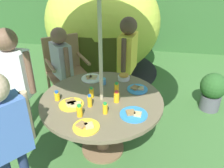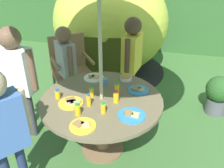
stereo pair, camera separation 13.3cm
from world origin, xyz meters
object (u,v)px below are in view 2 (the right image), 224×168
(child_in_white_shirt, at_px, (17,71))
(plate_near_right, at_px, (94,77))
(child_in_grey_shirt, at_px, (66,59))
(juice_bottle_center_front, at_px, (78,110))
(plate_front_edge, at_px, (83,125))
(child_in_blue_shirt, at_px, (2,124))
(juice_bottle_mid_left, at_px, (92,92))
(juice_bottle_back_edge, at_px, (57,94))
(dome_tent, at_px, (110,24))
(wooden_chair, at_px, (71,65))
(plate_center_back, at_px, (138,90))
(juice_bottle_spot_a, at_px, (117,89))
(snack_bowl, at_px, (126,77))
(potted_plant, at_px, (219,94))
(garden_table, at_px, (102,109))
(juice_bottle_far_right, at_px, (89,100))
(child_in_yellow_shirt, at_px, (132,53))
(cup_near, at_px, (105,81))
(juice_bottle_spot_b, at_px, (116,97))
(juice_bottle_mid_right, at_px, (103,108))
(plate_near_left, at_px, (132,115))
(plate_far_left, at_px, (71,103))

(child_in_white_shirt, relative_size, plate_near_right, 5.66)
(child_in_grey_shirt, relative_size, juice_bottle_center_front, 9.80)
(child_in_grey_shirt, distance_m, plate_near_right, 0.55)
(child_in_white_shirt, distance_m, plate_front_edge, 1.07)
(child_in_blue_shirt, height_order, juice_bottle_mid_left, child_in_blue_shirt)
(juice_bottle_back_edge, bearing_deg, dome_tent, 88.96)
(wooden_chair, distance_m, plate_center_back, 1.31)
(child_in_grey_shirt, height_order, child_in_white_shirt, child_in_white_shirt)
(child_in_grey_shirt, distance_m, juice_bottle_spot_a, 0.98)
(snack_bowl, bearing_deg, potted_plant, 26.30)
(plate_near_right, bearing_deg, garden_table, -63.50)
(dome_tent, distance_m, juice_bottle_spot_a, 2.01)
(plate_near_right, height_order, juice_bottle_far_right, juice_bottle_far_right)
(wooden_chair, bearing_deg, juice_bottle_back_edge, -111.43)
(child_in_yellow_shirt, relative_size, cup_near, 18.71)
(juice_bottle_center_front, bearing_deg, dome_tent, 96.21)
(child_in_blue_shirt, height_order, juice_bottle_spot_b, child_in_blue_shirt)
(child_in_blue_shirt, height_order, juice_bottle_mid_right, child_in_blue_shirt)
(plate_front_edge, xyz_separation_m, juice_bottle_mid_left, (-0.07, 0.48, 0.04))
(potted_plant, height_order, juice_bottle_mid_right, juice_bottle_mid_right)
(juice_bottle_far_right, distance_m, juice_bottle_spot_b, 0.27)
(wooden_chair, distance_m, dome_tent, 1.19)
(dome_tent, height_order, juice_bottle_spot_b, dome_tent)
(child_in_yellow_shirt, distance_m, cup_near, 0.68)
(plate_near_left, bearing_deg, juice_bottle_mid_left, 152.33)
(plate_near_left, bearing_deg, juice_bottle_spot_a, 121.07)
(juice_bottle_mid_right, relative_size, juice_bottle_back_edge, 1.12)
(snack_bowl, xyz_separation_m, juice_bottle_spot_b, (-0.01, -0.48, 0.02))
(plate_far_left, relative_size, juice_bottle_far_right, 1.89)
(dome_tent, distance_m, plate_front_edge, 2.56)
(juice_bottle_mid_left, distance_m, cup_near, 0.30)
(plate_far_left, bearing_deg, juice_bottle_far_right, 2.30)
(juice_bottle_spot_a, bearing_deg, garden_table, -136.67)
(wooden_chair, relative_size, juice_bottle_mid_left, 8.25)
(juice_bottle_far_right, distance_m, cup_near, 0.46)
(child_in_white_shirt, xyz_separation_m, juice_bottle_mid_left, (0.85, -0.04, -0.13))
(child_in_grey_shirt, height_order, plate_front_edge, child_in_grey_shirt)
(child_in_grey_shirt, xyz_separation_m, juice_bottle_back_edge, (0.23, -0.78, -0.03))
(plate_near_left, bearing_deg, child_in_white_shirt, 168.13)
(wooden_chair, bearing_deg, child_in_grey_shirt, -113.86)
(garden_table, xyz_separation_m, juice_bottle_far_right, (-0.09, -0.15, 0.19))
(garden_table, distance_m, plate_center_back, 0.45)
(juice_bottle_far_right, bearing_deg, snack_bowl, 66.93)
(wooden_chair, distance_m, juice_bottle_spot_b, 1.35)
(juice_bottle_mid_right, height_order, juice_bottle_back_edge, juice_bottle_mid_right)
(plate_far_left, bearing_deg, child_in_grey_shirt, 115.52)
(plate_near_right, bearing_deg, juice_bottle_back_edge, -114.95)
(garden_table, relative_size, juice_bottle_mid_left, 10.69)
(child_in_blue_shirt, relative_size, juice_bottle_spot_b, 10.38)
(juice_bottle_mid_left, bearing_deg, cup_near, 77.72)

